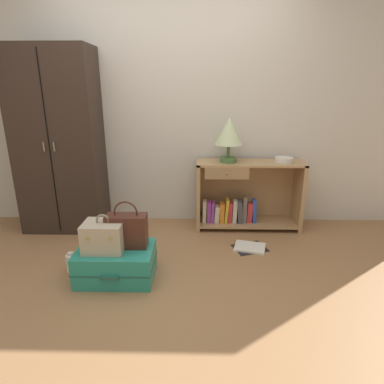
{
  "coord_description": "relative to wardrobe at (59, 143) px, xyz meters",
  "views": [
    {
      "loc": [
        0.29,
        -2.1,
        1.47
      ],
      "look_at": [
        0.23,
        0.77,
        0.55
      ],
      "focal_mm": 30.36,
      "sensor_mm": 36.0,
      "label": 1
    }
  ],
  "objects": [
    {
      "name": "ground_plane",
      "position": [
        1.15,
        -1.2,
        -0.93
      ],
      "size": [
        9.0,
        9.0,
        0.0
      ],
      "primitive_type": "plane",
      "color": "#9E7047"
    },
    {
      "name": "back_wall",
      "position": [
        1.15,
        0.3,
        0.37
      ],
      "size": [
        6.4,
        0.1,
        2.6
      ],
      "primitive_type": "cube",
      "color": "beige",
      "rests_on": "ground_plane"
    },
    {
      "name": "wardrobe",
      "position": [
        0.0,
        0.0,
        0.0
      ],
      "size": [
        0.83,
        0.47,
        1.87
      ],
      "color": "#33261E",
      "rests_on": "ground_plane"
    },
    {
      "name": "bookshelf",
      "position": [
        1.93,
        0.05,
        -0.58
      ],
      "size": [
        1.12,
        0.38,
        0.73
      ],
      "color": "tan",
      "rests_on": "ground_plane"
    },
    {
      "name": "table_lamp",
      "position": [
        1.75,
        0.02,
        0.1
      ],
      "size": [
        0.28,
        0.28,
        0.46
      ],
      "color": "#4C7542",
      "rests_on": "bookshelf"
    },
    {
      "name": "bowl",
      "position": [
        2.32,
        0.01,
        -0.17
      ],
      "size": [
        0.19,
        0.19,
        0.05
      ],
      "primitive_type": "cylinder",
      "color": "silver",
      "rests_on": "bookshelf"
    },
    {
      "name": "suitcase_large",
      "position": [
        0.78,
        -1.01,
        -0.8
      ],
      "size": [
        0.61,
        0.44,
        0.26
      ],
      "color": "teal",
      "rests_on": "ground_plane"
    },
    {
      "name": "train_case",
      "position": [
        0.71,
        -1.03,
        -0.56
      ],
      "size": [
        0.31,
        0.25,
        0.3
      ],
      "color": "#B7A88E",
      "rests_on": "suitcase_large"
    },
    {
      "name": "handbag",
      "position": [
        0.87,
        -0.96,
        -0.54
      ],
      "size": [
        0.32,
        0.15,
        0.38
      ],
      "color": "#472319",
      "rests_on": "suitcase_large"
    },
    {
      "name": "bottle",
      "position": [
        0.38,
        -0.93,
        -0.85
      ],
      "size": [
        0.08,
        0.08,
        0.17
      ],
      "color": "white",
      "rests_on": "ground_plane"
    },
    {
      "name": "open_book_on_floor",
      "position": [
        1.94,
        -0.48,
        -0.93
      ],
      "size": [
        0.37,
        0.33,
        0.02
      ],
      "color": "white",
      "rests_on": "ground_plane"
    }
  ]
}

